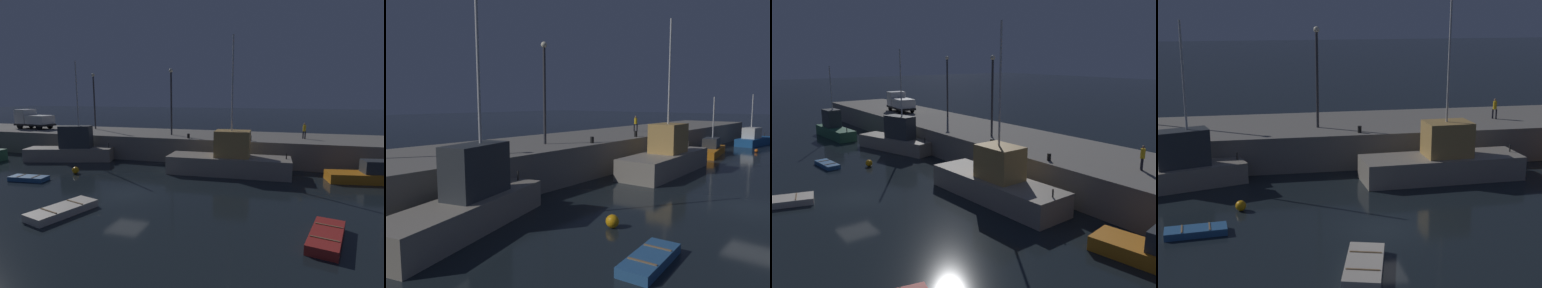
# 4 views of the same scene
# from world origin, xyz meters

# --- Properties ---
(ground_plane) EXTENTS (320.00, 320.00, 0.00)m
(ground_plane) POSITION_xyz_m (0.00, 0.00, 0.00)
(ground_plane) COLOR black
(pier_quay) EXTENTS (76.31, 9.02, 2.56)m
(pier_quay) POSITION_xyz_m (0.00, 15.32, 1.28)
(pier_quay) COLOR gray
(pier_quay) RESTS_ON ground
(fishing_trawler_red) EXTENTS (10.89, 3.54, 12.03)m
(fishing_trawler_red) POSITION_xyz_m (6.03, 7.89, 1.24)
(fishing_trawler_red) COLOR gray
(fishing_trawler_red) RESTS_ON ground
(fishing_boat_blue) EXTENTS (7.46, 3.11, 6.20)m
(fishing_boat_blue) POSITION_xyz_m (17.84, 8.46, 0.64)
(fishing_boat_blue) COLOR orange
(fishing_boat_blue) RESTS_ON ground
(fishing_trawler_green) EXTENTS (9.44, 4.95, 10.54)m
(fishing_trawler_green) POSITION_xyz_m (-11.34, 8.99, 1.23)
(fishing_trawler_green) COLOR gray
(fishing_trawler_green) RESTS_ON ground
(rowboat_white_mid) EXTENTS (2.66, 4.28, 0.48)m
(rowboat_white_mid) POSITION_xyz_m (-1.82, -4.40, 0.22)
(rowboat_white_mid) COLOR beige
(rowboat_white_mid) RESTS_ON ground
(dinghy_red_small) EXTENTS (3.21, 1.46, 0.40)m
(dinghy_red_small) POSITION_xyz_m (-9.50, 1.00, 0.18)
(dinghy_red_small) COLOR #2D6099
(dinghy_red_small) RESTS_ON ground
(rowboat_blue_far) EXTENTS (2.23, 4.04, 0.52)m
(rowboat_blue_far) POSITION_xyz_m (12.77, -3.78, 0.24)
(rowboat_blue_far) COLOR #B22823
(rowboat_blue_far) RESTS_ON ground
(mooring_buoy_mid) EXTENTS (0.61, 0.61, 0.61)m
(mooring_buoy_mid) POSITION_xyz_m (-7.27, 4.08, 0.30)
(mooring_buoy_mid) COLOR orange
(mooring_buoy_mid) RESTS_ON ground
(lamp_post_west) EXTENTS (0.44, 0.44, 7.31)m
(lamp_post_west) POSITION_xyz_m (-13.66, 17.04, 6.87)
(lamp_post_west) COLOR #38383D
(lamp_post_west) RESTS_ON pier_quay
(lamp_post_east) EXTENTS (0.44, 0.44, 7.36)m
(lamp_post_east) POSITION_xyz_m (-1.63, 13.88, 6.90)
(lamp_post_east) COLOR #38383D
(lamp_post_east) RESTS_ON pier_quay
(utility_truck) EXTENTS (5.56, 2.61, 2.57)m
(utility_truck) POSITION_xyz_m (-21.66, 14.74, 3.81)
(utility_truck) COLOR black
(utility_truck) RESTS_ON pier_quay
(dockworker) EXTENTS (0.42, 0.42, 1.63)m
(dockworker) POSITION_xyz_m (12.62, 14.60, 3.49)
(dockworker) COLOR black
(dockworker) RESTS_ON pier_quay
(bollard_west) EXTENTS (0.28, 0.28, 0.52)m
(bollard_west) POSITION_xyz_m (7.45, 11.55, 2.82)
(bollard_west) COLOR black
(bollard_west) RESTS_ON pier_quay
(bollard_central) EXTENTS (0.28, 0.28, 0.48)m
(bollard_central) POSITION_xyz_m (1.09, 11.59, 2.80)
(bollard_central) COLOR black
(bollard_central) RESTS_ON pier_quay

